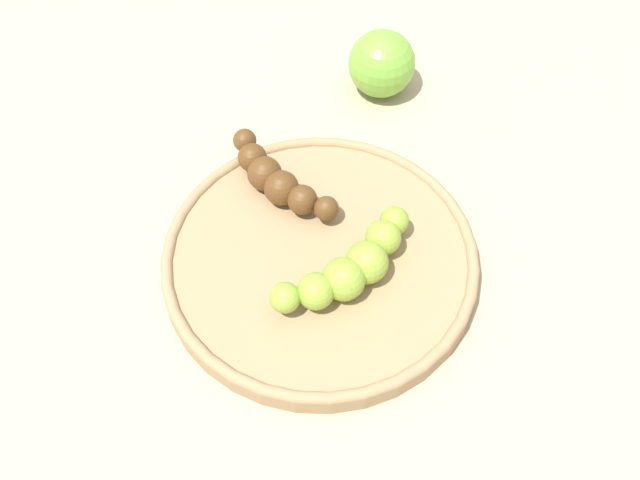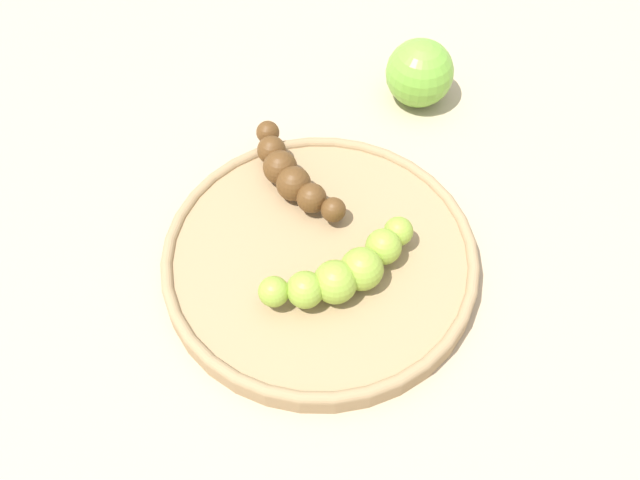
{
  "view_description": "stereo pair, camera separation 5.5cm",
  "coord_description": "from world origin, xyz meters",
  "px_view_note": "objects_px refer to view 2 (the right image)",
  "views": [
    {
      "loc": [
        -0.32,
        0.02,
        0.49
      ],
      "look_at": [
        0.0,
        0.0,
        0.04
      ],
      "focal_mm": 38.05,
      "sensor_mm": 36.0,
      "label": 1
    },
    {
      "loc": [
        -0.32,
        -0.04,
        0.49
      ],
      "look_at": [
        0.0,
        0.0,
        0.04
      ],
      "focal_mm": 38.05,
      "sensor_mm": 36.0,
      "label": 2
    }
  ],
  "objects_px": {
    "banana_overripe": "(290,174)",
    "apple_green": "(420,73)",
    "fruit_bowl": "(320,258)",
    "banana_green": "(346,271)"
  },
  "relations": [
    {
      "from": "banana_green",
      "to": "apple_green",
      "type": "xyz_separation_m",
      "value": [
        0.24,
        -0.05,
        -0.0
      ]
    },
    {
      "from": "fruit_bowl",
      "to": "banana_overripe",
      "type": "distance_m",
      "value": 0.08
    },
    {
      "from": "apple_green",
      "to": "banana_overripe",
      "type": "bearing_deg",
      "value": 143.16
    },
    {
      "from": "fruit_bowl",
      "to": "apple_green",
      "type": "relative_size",
      "value": 3.91
    },
    {
      "from": "apple_green",
      "to": "fruit_bowl",
      "type": "bearing_deg",
      "value": 160.86
    },
    {
      "from": "fruit_bowl",
      "to": "apple_green",
      "type": "bearing_deg",
      "value": -19.14
    },
    {
      "from": "fruit_bowl",
      "to": "banana_overripe",
      "type": "xyz_separation_m",
      "value": [
        0.07,
        0.03,
        0.02
      ]
    },
    {
      "from": "banana_green",
      "to": "apple_green",
      "type": "relative_size",
      "value": 1.73
    },
    {
      "from": "banana_overripe",
      "to": "apple_green",
      "type": "bearing_deg",
      "value": -166.57
    },
    {
      "from": "banana_green",
      "to": "banana_overripe",
      "type": "xyz_separation_m",
      "value": [
        0.1,
        0.06,
        -0.0
      ]
    }
  ]
}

